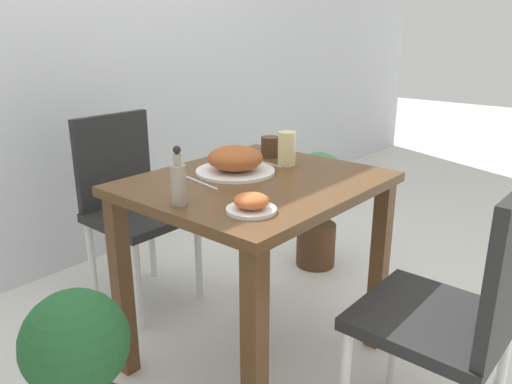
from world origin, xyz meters
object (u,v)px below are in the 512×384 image
Objects in this scene: drink_cup at (270,147)px; potted_plant_right at (318,199)px; chair_far at (131,199)px; food_plate at (235,161)px; chair_near at (460,308)px; juice_glass at (287,149)px; side_plate at (251,204)px; sauce_bottle at (177,182)px.

drink_cup is 0.71m from potted_plant_right.
potted_plant_right is (0.86, -0.49, -0.12)m from chair_far.
food_plate is 0.46× the size of potted_plant_right.
chair_near is at bearing -128.68° from potted_plant_right.
chair_near reaches higher than juice_glass.
chair_near and chair_far have the same top height.
side_plate is 0.24m from sauce_bottle.
side_plate reaches higher than potted_plant_right.
chair_far reaches higher than side_plate.
juice_glass is at bearing -158.00° from potted_plant_right.
food_plate is (0.01, -0.67, 0.30)m from chair_far.
side_plate is at bearing -61.55° from chair_near.
chair_near is at bearing -89.16° from chair_far.
juice_glass is at bearing 2.74° from sauce_bottle.
sauce_bottle is at bearing -62.77° from chair_near.
chair_far is at bearing 106.72° from juice_glass.
juice_glass is at bearing 26.15° from side_plate.
side_plate is 1.76× the size of drink_cup.
side_plate is at bearing -153.85° from juice_glass.
sauce_bottle is 0.29× the size of potted_plant_right.
sauce_bottle is (-0.66, -0.16, 0.03)m from drink_cup.
food_plate is 2.23× the size of juice_glass.
chair_near is 0.91m from sauce_bottle.
potted_plant_right is at bearing 11.77° from food_plate.
chair_far is 5.92× the size of side_plate.
chair_near is 4.82× the size of sauce_bottle.
food_plate is 0.96m from potted_plant_right.
sauce_bottle reaches higher than side_plate.
sauce_bottle reaches higher than juice_glass.
sauce_bottle is (-0.39, 0.76, 0.32)m from chair_near.
chair_near reaches higher than side_plate.
juice_glass is at bearing -19.99° from food_plate.
side_plate is 0.82× the size of sauce_bottle.
chair_far is 4.82× the size of sauce_bottle.
chair_near is 0.87m from juice_glass.
food_plate is 1.97× the size of side_plate.
food_plate is 1.61× the size of sauce_bottle.
chair_near is 1.00m from drink_cup.
drink_cup is at bearing 13.99° from sauce_bottle.
sauce_bottle is at bearing -177.26° from juice_glass.
side_plate is (-0.29, 0.54, 0.27)m from chair_near.
sauce_bottle reaches higher than food_plate.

